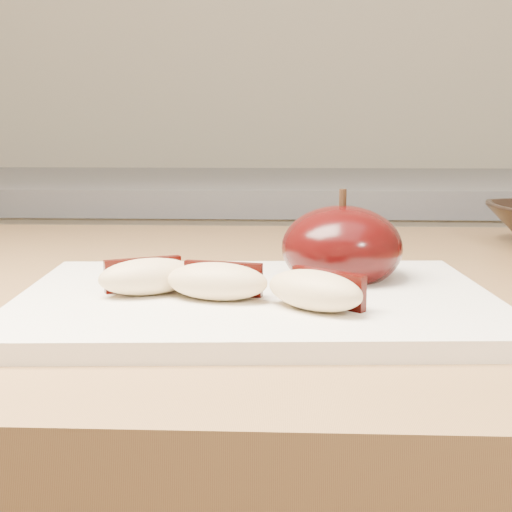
{
  "coord_description": "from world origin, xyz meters",
  "views": [
    {
      "loc": [
        0.02,
        -0.09,
        1.02
      ],
      "look_at": [
        0.0,
        0.38,
        0.94
      ],
      "focal_mm": 50.0,
      "sensor_mm": 36.0,
      "label": 1
    }
  ],
  "objects": [
    {
      "name": "apple_half",
      "position": [
        0.06,
        0.43,
        0.94
      ],
      "size": [
        0.12,
        0.12,
        0.08
      ],
      "rotation": [
        0.0,
        0.0,
        0.39
      ],
      "color": "black",
      "rests_on": "cutting_board"
    },
    {
      "name": "apple_wedge_c",
      "position": [
        0.04,
        0.33,
        0.92
      ],
      "size": [
        0.07,
        0.07,
        0.02
      ],
      "rotation": [
        0.0,
        0.0,
        -0.68
      ],
      "color": "#D5B887",
      "rests_on": "cutting_board"
    },
    {
      "name": "apple_wedge_a",
      "position": [
        -0.07,
        0.37,
        0.92
      ],
      "size": [
        0.08,
        0.06,
        0.02
      ],
      "rotation": [
        0.0,
        0.0,
        0.45
      ],
      "color": "#D5B887",
      "rests_on": "cutting_board"
    },
    {
      "name": "cutting_board",
      "position": [
        0.0,
        0.38,
        0.91
      ],
      "size": [
        0.33,
        0.25,
        0.01
      ],
      "primitive_type": "cube",
      "rotation": [
        0.0,
        0.0,
        0.06
      ],
      "color": "white",
      "rests_on": "island_counter"
    },
    {
      "name": "back_cabinet",
      "position": [
        0.0,
        1.2,
        0.47
      ],
      "size": [
        2.4,
        0.62,
        0.94
      ],
      "color": "silver",
      "rests_on": "ground"
    },
    {
      "name": "apple_wedge_b",
      "position": [
        -0.02,
        0.36,
        0.92
      ],
      "size": [
        0.07,
        0.05,
        0.02
      ],
      "rotation": [
        0.0,
        0.0,
        -0.21
      ],
      "color": "#D5B887",
      "rests_on": "cutting_board"
    }
  ]
}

